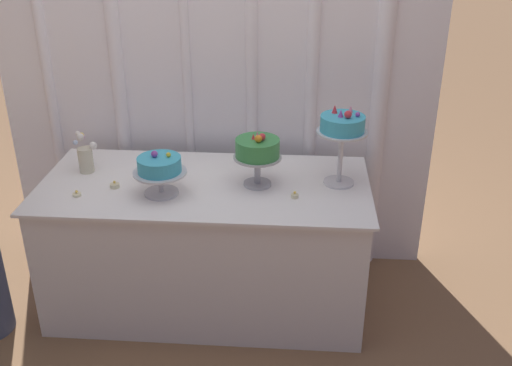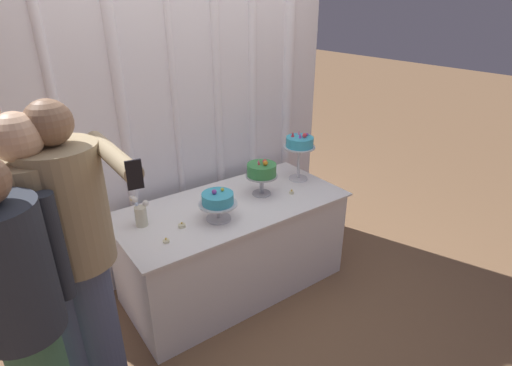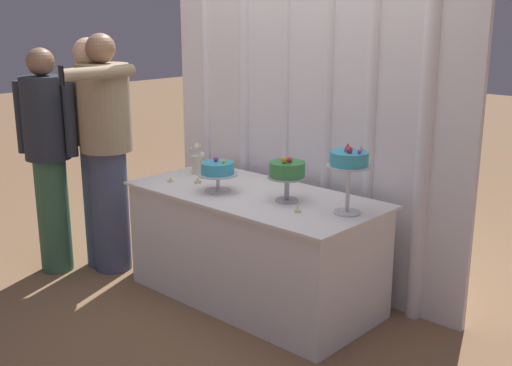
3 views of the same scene
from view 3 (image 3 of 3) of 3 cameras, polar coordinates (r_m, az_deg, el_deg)
The scene contains 13 objects.
ground_plane at distance 4.32m, azimuth -1.11°, elevation -10.65°, with size 24.00×24.00×0.00m, color #846042.
draped_curtain at distance 4.35m, azimuth 4.74°, elevation 10.14°, with size 2.50×0.18×2.81m.
cake_table at distance 4.24m, azimuth -0.20°, elevation -5.71°, with size 1.70×0.81×0.74m.
cake_display_leftmost at distance 4.13m, azimuth -3.45°, elevation 1.10°, with size 0.26×0.26×0.23m.
cake_display_center at distance 3.90m, azimuth 2.80°, elevation 1.02°, with size 0.24×0.24×0.29m.
cake_display_rightmost at distance 3.67m, azimuth 8.31°, elevation 1.75°, with size 0.26×0.26×0.41m.
flower_vase at distance 4.62m, azimuth -5.28°, elevation 1.94°, with size 0.12×0.11×0.22m.
tealight_far_left at distance 4.42m, azimuth -7.65°, elevation 0.18°, with size 0.04×0.04×0.03m.
tealight_near_left at distance 4.37m, azimuth -5.23°, elevation 0.12°, with size 0.05×0.05×0.04m.
tealight_near_right at distance 3.73m, azimuth 3.75°, elevation -2.48°, with size 0.04×0.04×0.04m.
guest_girl_blue_dress at distance 4.70m, azimuth -13.28°, elevation 3.31°, with size 0.50×0.70×1.73m.
guest_man_dark_suit at distance 4.80m, azimuth -14.30°, elevation 3.60°, with size 0.42×0.38×1.70m.
guest_man_pink_jacket at distance 4.81m, azimuth -18.09°, elevation 2.63°, with size 0.45×0.43×1.64m.
Camera 3 is at (2.70, -2.80, 1.87)m, focal length 44.74 mm.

